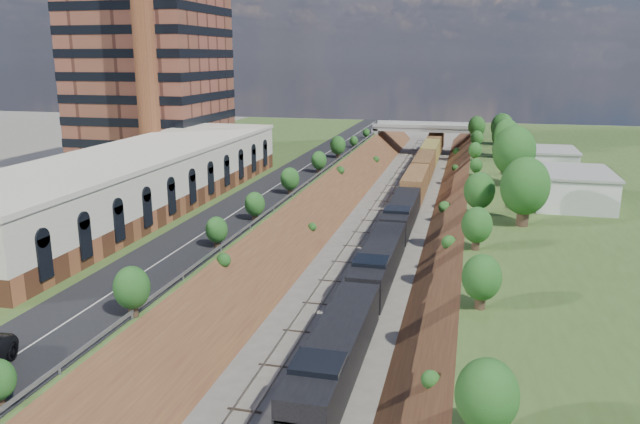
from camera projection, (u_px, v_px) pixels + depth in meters
The scene contains 16 objects.
platform_left at pixel (184, 189), 99.10m from camera, with size 44.00×180.00×5.00m, color #3E5322.
platform_right at pixel (635, 213), 83.87m from camera, with size 44.00×180.00×5.00m, color #3E5322.
embankment_left at pixel (318, 212), 94.63m from camera, with size 7.07×180.00×7.07m, color brown.
embankment_right at pixel (466, 221), 89.56m from camera, with size 7.07×180.00×7.07m, color brown.
rail_left_track at pixel (372, 215), 92.67m from camera, with size 1.58×180.00×0.18m, color gray.
rail_right_track at pixel (408, 217), 91.47m from camera, with size 1.58×180.00×0.18m, color gray.
road at pixel (289, 178), 94.44m from camera, with size 8.00×180.00×0.10m, color black.
guardrail at pixel (315, 176), 93.18m from camera, with size 0.10×171.00×0.70m.
commercial_building at pixel (139, 179), 75.76m from camera, with size 14.30×62.30×7.00m.
smokestack at pixel (144, 42), 90.54m from camera, with size 3.20×3.20×40.00m, color brown.
overpass at pixel (425, 134), 149.29m from camera, with size 24.50×8.30×7.40m.
white_building_near at pixel (571, 189), 77.43m from camera, with size 9.00×12.00×4.00m, color silver.
white_building_far at pixel (548, 162), 98.31m from camera, with size 8.00×10.00×3.60m, color silver.
tree_right_large at pixel (525, 187), 67.04m from camera, with size 5.25×5.25×7.61m.
tree_left_crest at pixel (201, 241), 55.42m from camera, with size 2.45×2.45×3.55m.
freight_train at pixel (414, 188), 98.93m from camera, with size 3.27×131.25×4.82m.
Camera 1 is at (11.18, -29.06, 23.09)m, focal length 35.00 mm.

